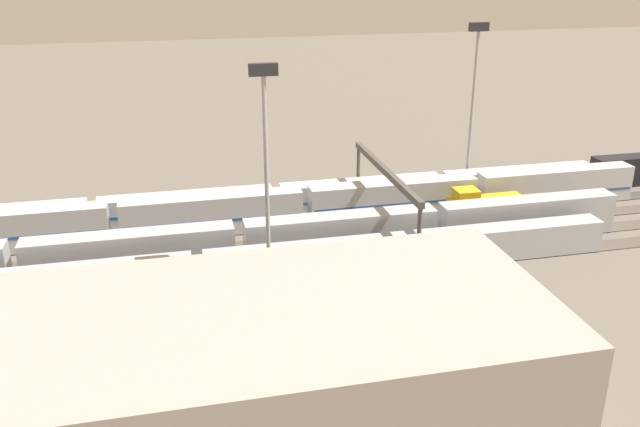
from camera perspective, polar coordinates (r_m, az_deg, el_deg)
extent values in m
plane|color=#60594F|center=(86.46, -0.72, -2.21)|extent=(400.00, 400.00, 0.00)
cube|color=#4C443D|center=(95.49, -2.00, 0.17)|extent=(140.00, 2.80, 0.12)
cube|color=#3D3833|center=(90.94, -1.39, -0.94)|extent=(140.00, 2.80, 0.12)
cube|color=#4C443D|center=(86.44, -0.72, -2.17)|extent=(140.00, 2.80, 0.12)
cube|color=#4C443D|center=(81.99, 0.04, -3.54)|extent=(140.00, 2.80, 0.12)
cube|color=#4C443D|center=(77.62, 0.88, -5.06)|extent=(140.00, 2.80, 0.12)
cube|color=#B7BABF|center=(103.30, 18.90, 2.17)|extent=(23.00, 3.00, 5.00)
cube|color=#285193|center=(103.51, 18.86, 1.83)|extent=(22.40, 3.06, 0.36)
cube|color=#B7BABF|center=(93.12, 6.08, 1.18)|extent=(23.00, 3.00, 5.00)
cube|color=#285193|center=(93.19, 6.08, 1.05)|extent=(22.40, 3.06, 0.36)
cube|color=#B7BABF|center=(88.55, -8.90, -0.06)|extent=(23.00, 3.00, 5.00)
cube|color=#285193|center=(88.70, -8.89, -0.31)|extent=(22.40, 3.06, 0.36)
cube|color=#B7BABF|center=(90.46, -24.35, -1.32)|extent=(23.00, 3.00, 5.00)
cube|color=#285193|center=(90.60, -24.31, -1.56)|extent=(22.40, 3.06, 0.36)
cube|color=#A8AAB2|center=(90.37, 16.78, -0.29)|extent=(23.00, 3.00, 5.00)
cube|color=#A8AAB2|center=(81.51, 1.77, -1.73)|extent=(23.00, 3.00, 5.00)
cube|color=#A8AAB2|center=(79.32, -15.42, -3.23)|extent=(23.00, 3.00, 5.00)
cube|color=gold|center=(93.26, 13.58, 0.25)|extent=(10.00, 3.00, 3.60)
cube|color=gold|center=(91.14, 12.02, 1.56)|extent=(3.00, 2.70, 1.40)
cube|color=silver|center=(106.06, 16.11, 2.65)|extent=(23.00, 3.00, 3.80)
cube|color=#1E6B9E|center=(106.19, 16.09, 2.44)|extent=(22.40, 3.06, 0.36)
cube|color=silver|center=(96.91, 3.45, 1.71)|extent=(23.00, 3.00, 3.80)
cube|color=#1E6B9E|center=(97.03, 3.44, 1.52)|extent=(22.40, 3.06, 0.36)
cube|color=silver|center=(93.31, -10.96, 0.55)|extent=(23.00, 3.00, 3.80)
cube|color=#1E6B9E|center=(93.40, -10.95, 0.40)|extent=(22.40, 3.06, 0.36)
cube|color=#A8AAB2|center=(84.23, 15.38, -2.19)|extent=(23.00, 3.00, 3.80)
cube|color=#A8AAB2|center=(76.25, -0.94, -3.93)|extent=(23.00, 3.00, 3.80)
cube|color=#A8AAB2|center=(75.53, -19.28, -5.49)|extent=(23.00, 3.00, 3.80)
cylinder|color=#9EA0A5|center=(102.14, 12.48, 7.97)|extent=(0.44, 0.44, 23.51)
cube|color=#262628|center=(100.09, 13.05, 14.86)|extent=(2.80, 0.70, 1.20)
cylinder|color=#9EA0A5|center=(69.82, -4.43, 1.98)|extent=(0.44, 0.44, 23.01)
cube|color=#262628|center=(66.78, -4.73, 11.82)|extent=(2.80, 0.70, 1.20)
cylinder|color=#4C4742|center=(98.20, 3.19, 3.21)|extent=(0.50, 0.50, 8.00)
cylinder|color=#4C4742|center=(76.80, 8.18, -2.34)|extent=(0.50, 0.50, 8.00)
cube|color=#4C4742|center=(85.87, 5.48, 3.52)|extent=(0.70, 25.00, 0.80)
cube|color=#9E9389|center=(51.40, -10.77, -13.70)|extent=(52.85, 20.26, 10.89)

